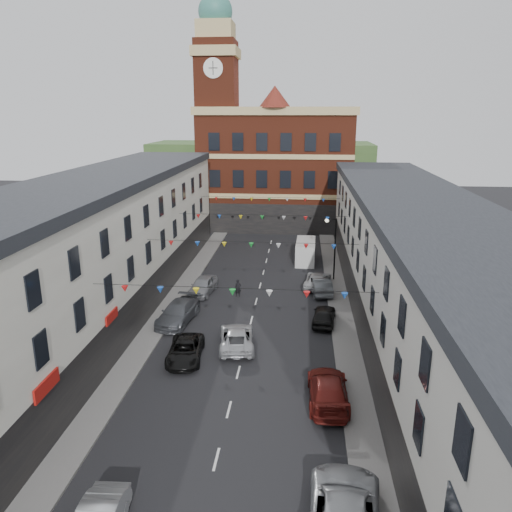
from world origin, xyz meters
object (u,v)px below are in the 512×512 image
(car_right_e, at_px, (321,285))
(car_left_c, at_px, (185,350))
(car_left_d, at_px, (178,313))
(white_van, at_px, (306,251))
(car_right_c, at_px, (328,389))
(car_right_d, at_px, (324,315))
(car_right_f, at_px, (318,280))
(street_lamp, at_px, (333,241))
(car_left_e, at_px, (203,285))
(moving_car, at_px, (237,337))
(pedestrian, at_px, (238,288))

(car_right_e, bearing_deg, car_left_c, 49.45)
(car_left_d, height_order, white_van, white_van)
(car_left_d, relative_size, car_right_c, 1.00)
(car_right_d, xyz_separation_m, car_right_f, (-0.27, 8.21, -0.03))
(street_lamp, height_order, car_right_c, street_lamp)
(car_right_c, bearing_deg, car_left_e, -58.74)
(moving_car, xyz_separation_m, white_van, (4.71, 20.60, 0.45))
(car_right_f, bearing_deg, car_right_e, 107.22)
(car_left_c, relative_size, white_van, 0.89)
(car_right_d, bearing_deg, car_left_d, 10.04)
(street_lamp, xyz_separation_m, car_left_c, (-10.15, -16.64, -3.27))
(car_left_d, relative_size, white_van, 1.03)
(car_right_c, bearing_deg, car_right_d, -91.80)
(car_left_d, xyz_separation_m, car_right_c, (10.80, -9.93, 0.00))
(white_van, bearing_deg, car_left_c, -106.99)
(car_left_d, distance_m, car_right_c, 14.68)
(car_left_e, xyz_separation_m, car_right_d, (10.32, -5.56, -0.06))
(car_left_c, bearing_deg, street_lamp, 53.56)
(car_left_d, bearing_deg, white_van, 68.03)
(car_left_e, xyz_separation_m, white_van, (8.98, 10.62, 0.38))
(car_left_d, distance_m, car_right_d, 11.02)
(car_right_f, bearing_deg, moving_car, 73.38)
(car_right_c, bearing_deg, street_lamp, -94.18)
(car_left_c, height_order, car_right_d, car_right_d)
(moving_car, height_order, pedestrian, pedestrian)
(car_right_f, distance_m, pedestrian, 7.56)
(car_left_c, height_order, car_right_f, car_right_f)
(car_right_d, relative_size, car_right_e, 0.91)
(car_right_d, bearing_deg, car_left_e, -21.96)
(car_left_e, bearing_deg, car_left_d, -89.14)
(car_left_c, bearing_deg, car_right_f, 54.00)
(car_right_d, xyz_separation_m, pedestrian, (-7.17, 5.13, 0.07))
(moving_car, distance_m, pedestrian, 9.61)
(car_left_c, distance_m, moving_car, 3.71)
(moving_car, xyz_separation_m, pedestrian, (-1.12, 9.55, 0.07))
(car_left_e, bearing_deg, moving_car, -59.78)
(car_right_c, bearing_deg, pedestrian, -66.88)
(car_right_c, bearing_deg, car_left_c, -25.52)
(white_van, bearing_deg, car_right_c, -85.68)
(car_right_d, bearing_deg, car_right_c, 95.31)
(street_lamp, distance_m, moving_car, 16.49)
(car_right_c, distance_m, white_van, 26.84)
(car_left_d, distance_m, car_right_f, 13.95)
(car_left_e, relative_size, moving_car, 0.89)
(street_lamp, height_order, car_right_d, street_lamp)
(white_van, bearing_deg, car_left_d, -117.89)
(pedestrian, bearing_deg, car_left_e, 166.42)
(street_lamp, distance_m, car_right_e, 4.87)
(car_right_d, distance_m, moving_car, 7.49)
(street_lamp, height_order, car_left_d, street_lamp)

